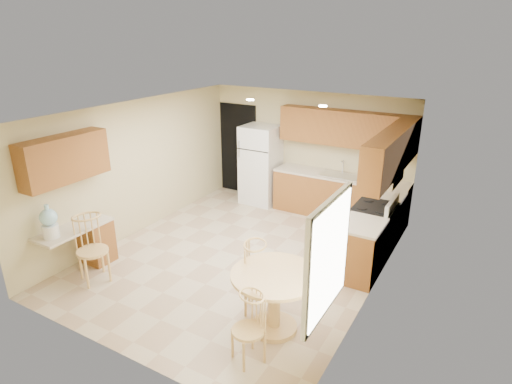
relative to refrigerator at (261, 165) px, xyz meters
The scene contains 30 objects.
floor 2.72m from the refrigerator, 68.40° to the right, with size 5.50×5.50×0.00m, color #C0AD8B.
ceiling 3.05m from the refrigerator, 68.40° to the right, with size 4.50×5.50×0.02m, color white.
wall_back 1.08m from the refrigerator, 20.23° to the left, with size 4.50×0.02×2.50m, color #C6B786.
wall_front 5.25m from the refrigerator, 79.55° to the right, with size 4.50×0.02×2.50m, color #C6B786.
wall_left 2.76m from the refrigerator, 118.44° to the right, with size 0.02×5.50×2.50m, color #C6B786.
wall_right 4.02m from the refrigerator, 36.87° to the right, with size 0.02×5.50×2.50m, color #C6B786.
doorway 0.89m from the refrigerator, 157.27° to the left, with size 0.90×0.02×2.10m, color black.
base_cab_back 1.88m from the refrigerator, ahead, with size 2.75×0.60×0.87m, color #965A26.
counter_back 1.83m from the refrigerator, ahead, with size 2.75×0.63×0.04m, color beige.
base_cab_right_a 2.98m from the refrigerator, 10.64° to the right, with size 0.60×0.59×0.87m, color #965A26.
counter_right_a 2.95m from the refrigerator, 10.64° to the right, with size 0.63×0.59×0.04m, color beige.
base_cab_right_b 3.55m from the refrigerator, 34.59° to the right, with size 0.60×0.80×0.87m, color #965A26.
counter_right_b 3.52m from the refrigerator, 34.59° to the right, with size 0.63×0.80×0.04m, color beige.
upper_cab_back 2.08m from the refrigerator, ahead, with size 2.75×0.33×0.70m, color #965A26.
upper_cab_right 3.40m from the refrigerator, 21.41° to the right, with size 0.33×2.42×0.70m, color #965A26.
upper_cab_left 4.27m from the refrigerator, 105.84° to the right, with size 0.33×1.40×0.70m, color #965A26.
sink 1.80m from the refrigerator, ahead, with size 0.78×0.44×0.01m, color silver.
range_hood 3.24m from the refrigerator, 22.46° to the right, with size 0.50×0.76×0.14m, color silver.
desk_pedestal 3.90m from the refrigerator, 105.76° to the right, with size 0.48×0.42×0.72m, color #965A26.
desk_top 4.23m from the refrigerator, 104.36° to the right, with size 0.50×1.20×0.04m, color beige.
window 5.34m from the refrigerator, 53.21° to the right, with size 0.06×1.12×1.30m.
can_light_a 2.06m from the refrigerator, 69.44° to the right, with size 0.14×0.14×0.02m, color white.
can_light_b 2.73m from the refrigerator, 32.96° to the right, with size 0.14×0.14×0.02m, color white.
refrigerator is the anchor object (origin of this frame).
stove 3.15m from the refrigerator, 22.99° to the right, with size 0.65×0.76×1.09m.
dining_table 4.49m from the refrigerator, 58.33° to the right, with size 1.12×1.12×0.83m.
chair_table_a 4.17m from the refrigerator, 61.57° to the right, with size 0.45×0.58×1.02m.
chair_table_b 5.13m from the refrigerator, 62.65° to the right, with size 0.39×0.45×0.88m.
chair_desk 4.31m from the refrigerator, 98.02° to the right, with size 0.47×0.60×1.06m.
water_crock 4.60m from the refrigerator, 103.20° to the right, with size 0.25×0.25×0.52m.
Camera 1 is at (3.50, -5.51, 3.64)m, focal length 30.00 mm.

